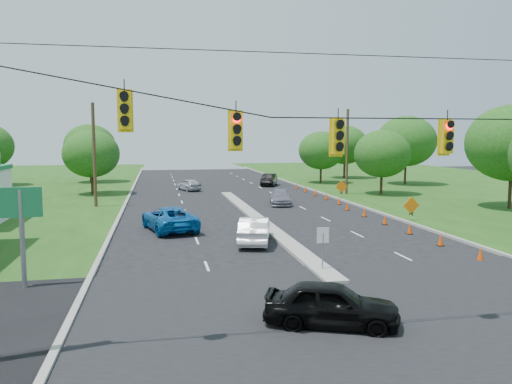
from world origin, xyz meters
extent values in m
plane|color=black|center=(0.00, 0.00, 0.00)|extent=(160.00, 160.00, 0.00)
cube|color=black|center=(0.00, 0.00, 0.00)|extent=(160.00, 14.00, 0.02)
cube|color=gray|center=(-10.10, 30.00, 0.00)|extent=(0.25, 110.00, 0.16)
cube|color=gray|center=(10.10, 30.00, 0.00)|extent=(0.25, 110.00, 0.16)
cube|color=gray|center=(0.00, 21.00, 0.00)|extent=(1.00, 34.00, 0.18)
cylinder|color=gray|center=(0.00, 6.00, 0.90)|extent=(0.06, 0.06, 1.80)
cube|color=white|center=(0.00, 6.00, 1.70)|extent=(0.55, 0.04, 0.70)
cylinder|color=black|center=(0.00, -1.00, 7.00)|extent=(24.00, 0.04, 0.04)
cube|color=yellow|center=(-8.00, -1.00, 6.75)|extent=(0.34, 0.24, 1.00)
cube|color=yellow|center=(-5.00, -1.00, 6.22)|extent=(0.34, 0.24, 1.00)
cube|color=yellow|center=(-2.00, -1.00, 6.05)|extent=(0.34, 0.24, 1.00)
cube|color=yellow|center=(1.50, -1.00, 6.05)|extent=(0.34, 0.24, 1.00)
cylinder|color=#422D1C|center=(-12.50, 30.00, 4.50)|extent=(0.28, 0.28, 9.00)
cylinder|color=#422D1C|center=(12.50, 35.00, 4.50)|extent=(0.28, 0.28, 9.00)
cylinder|color=gray|center=(-12.50, 6.00, 2.00)|extent=(0.20, 0.20, 4.00)
cube|color=#166F3D|center=(-12.50, 6.00, 3.50)|extent=(1.60, 0.15, 1.20)
cone|color=#E23F04|center=(8.28, 6.50, 0.35)|extent=(0.32, 0.32, 0.70)
cone|color=#E23F04|center=(8.28, 10.00, 0.35)|extent=(0.32, 0.32, 0.70)
cone|color=#E23F04|center=(8.28, 13.50, 0.35)|extent=(0.32, 0.32, 0.70)
cone|color=#E23F04|center=(8.28, 17.00, 0.35)|extent=(0.32, 0.32, 0.70)
cone|color=#E23F04|center=(8.28, 20.50, 0.35)|extent=(0.32, 0.32, 0.70)
cone|color=#E23F04|center=(8.28, 24.00, 0.35)|extent=(0.32, 0.32, 0.70)
cone|color=#E23F04|center=(8.88, 27.50, 0.35)|extent=(0.32, 0.32, 0.70)
cone|color=#E23F04|center=(8.88, 31.00, 0.35)|extent=(0.32, 0.32, 0.70)
cone|color=#E23F04|center=(8.88, 34.50, 0.35)|extent=(0.32, 0.32, 0.70)
cone|color=#E23F04|center=(8.88, 38.00, 0.35)|extent=(0.32, 0.32, 0.70)
cone|color=#E23F04|center=(8.88, 41.50, 0.35)|extent=(0.32, 0.32, 0.70)
cube|color=black|center=(10.80, 18.00, 0.55)|extent=(0.06, 0.58, 0.26)
cube|color=black|center=(10.80, 18.00, 0.55)|extent=(0.06, 0.58, 0.26)
cube|color=orange|center=(10.80, 18.00, 1.15)|extent=(1.27, 0.05, 1.27)
cube|color=black|center=(10.80, 32.00, 0.55)|extent=(0.06, 0.58, 0.26)
cube|color=black|center=(10.80, 32.00, 0.55)|extent=(0.06, 0.58, 0.26)
cube|color=orange|center=(10.80, 32.00, 1.15)|extent=(1.27, 0.05, 1.27)
cylinder|color=black|center=(-14.00, 40.00, 1.26)|extent=(0.28, 0.28, 2.52)
ellipsoid|color=#194C14|center=(-14.00, 40.00, 4.34)|extent=(5.88, 5.88, 5.04)
cylinder|color=black|center=(-16.00, 55.00, 1.44)|extent=(0.28, 0.28, 2.88)
ellipsoid|color=#194C14|center=(-16.00, 55.00, 4.96)|extent=(6.72, 6.72, 5.76)
cylinder|color=black|center=(22.00, 22.00, 1.62)|extent=(0.28, 0.28, 3.24)
cylinder|color=black|center=(16.00, 34.00, 1.26)|extent=(0.28, 0.28, 2.52)
ellipsoid|color=#194C14|center=(16.00, 34.00, 4.34)|extent=(5.88, 5.88, 5.04)
cylinder|color=black|center=(24.00, 44.00, 1.62)|extent=(0.28, 0.28, 3.24)
ellipsoid|color=#194C14|center=(24.00, 44.00, 5.58)|extent=(7.56, 7.56, 6.48)
cylinder|color=black|center=(20.00, 55.00, 1.44)|extent=(0.28, 0.28, 2.88)
ellipsoid|color=#194C14|center=(20.00, 55.00, 4.96)|extent=(6.72, 6.72, 5.76)
cylinder|color=black|center=(14.00, 48.00, 1.26)|extent=(0.28, 0.28, 2.52)
ellipsoid|color=#194C14|center=(14.00, 48.00, 4.34)|extent=(5.88, 5.88, 5.04)
imported|color=black|center=(-1.81, -0.19, 0.73)|extent=(4.63, 3.15, 1.46)
imported|color=silver|center=(-1.82, 12.65, 0.77)|extent=(2.71, 4.93, 1.54)
imported|color=#0B5AA7|center=(-6.50, 17.68, 0.80)|extent=(3.96, 6.21, 1.59)
imported|color=slate|center=(3.67, 28.56, 0.66)|extent=(2.70, 4.83, 1.32)
imported|color=#ACADBA|center=(-3.70, 42.22, 0.68)|extent=(2.99, 4.32, 1.37)
imported|color=black|center=(6.56, 46.05, 0.76)|extent=(3.10, 4.88, 1.52)
camera|label=1|loc=(-7.18, -14.87, 6.03)|focal=35.00mm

